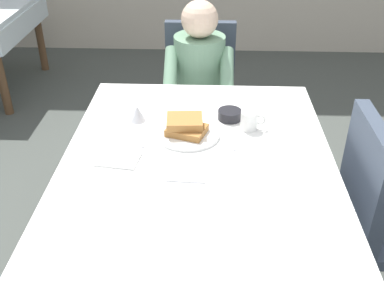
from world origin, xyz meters
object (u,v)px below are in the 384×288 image
plate_breakfast (188,134)px  breakfast_stack (186,125)px  dining_table_main (197,182)px  knife_right_of_plate (231,138)px  diner_person (199,78)px  chair_right_side (382,210)px  cup_coffee (250,120)px  spoon_near_edge (186,181)px  syrup_pitcher (137,113)px  chair_diner (200,88)px  fork_left_of_plate (144,136)px  bowl_butter (230,115)px

plate_breakfast → breakfast_stack: 0.04m
dining_table_main → plate_breakfast: (-0.05, 0.22, 0.10)m
dining_table_main → knife_right_of_plate: (0.14, 0.20, 0.09)m
diner_person → chair_right_side: bearing=128.0°
chair_right_side → cup_coffee: chair_right_side is taller
diner_person → spoon_near_edge: 1.14m
cup_coffee → syrup_pitcher: bearing=173.8°
dining_table_main → diner_person: diner_person is taller
chair_diner → spoon_near_edge: (-0.02, -1.29, 0.21)m
dining_table_main → spoon_near_edge: bearing=-108.3°
cup_coffee → syrup_pitcher: cup_coffee is taller
chair_diner → fork_left_of_plate: 1.02m
dining_table_main → chair_diner: chair_diner is taller
breakfast_stack → knife_right_of_plate: (0.20, -0.02, -0.05)m
syrup_pitcher → spoon_near_edge: (0.25, -0.47, -0.04)m
knife_right_of_plate → spoon_near_edge: bearing=144.3°
diner_person → knife_right_of_plate: 0.84m
chair_right_side → syrup_pitcher: (-1.06, 0.34, 0.25)m
diner_person → bowl_butter: bearing=104.1°
chair_right_side → syrup_pitcher: 1.14m
syrup_pitcher → diner_person: bearing=68.4°
fork_left_of_plate → knife_right_of_plate: 0.38m
breakfast_stack → spoon_near_edge: (0.02, -0.34, -0.05)m
fork_left_of_plate → spoon_near_edge: bearing=-151.5°
syrup_pitcher → bowl_butter: bearing=4.5°
dining_table_main → plate_breakfast: bearing=102.9°
chair_diner → diner_person: (-0.00, -0.16, 0.14)m
plate_breakfast → cup_coffee: size_ratio=2.48×
plate_breakfast → chair_right_side: bearing=-14.8°
plate_breakfast → spoon_near_edge: size_ratio=1.87×
syrup_pitcher → spoon_near_edge: 0.53m
plate_breakfast → cup_coffee: cup_coffee is taller
diner_person → breakfast_stack: diner_person is taller
chair_diner → fork_left_of_plate: bearing=77.4°
dining_table_main → fork_left_of_plate: bearing=140.6°
breakfast_stack → fork_left_of_plate: breakfast_stack is taller
chair_diner → plate_breakfast: (-0.03, -0.95, 0.22)m
diner_person → spoon_near_edge: size_ratio=7.47×
diner_person → plate_breakfast: size_ratio=4.00×
bowl_butter → diner_person: bearing=104.1°
spoon_near_edge → bowl_butter: bearing=73.0°
chair_diner → spoon_near_edge: bearing=89.2°
dining_table_main → bowl_butter: bowl_butter is taller
chair_right_side → spoon_near_edge: 0.85m
diner_person → syrup_pitcher: 0.73m
chair_diner → syrup_pitcher: size_ratio=11.63×
cup_coffee → bowl_butter: bearing=133.9°
chair_right_side → fork_left_of_plate: 1.05m
cup_coffee → spoon_near_edge: (-0.26, -0.41, -0.04)m
breakfast_stack → spoon_near_edge: 0.35m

